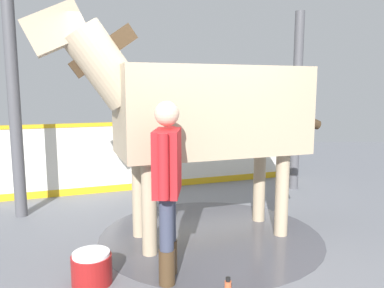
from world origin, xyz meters
name	(u,v)px	position (x,y,z in m)	size (l,w,h in m)	color
ground_plane	(196,241)	(0.00, 0.00, -0.01)	(16.00, 16.00, 0.02)	slate
wet_patch	(210,235)	(0.19, 0.14, 0.00)	(2.68, 2.68, 0.00)	#4C4C54
barrier_wall	(160,157)	(-0.52, 2.43, 0.56)	(5.33, 1.73, 1.20)	silver
roof_post_near	(14,107)	(-2.40, 0.95, 1.53)	(0.16, 0.16, 3.05)	#4C4C51
roof_post_far	(297,103)	(1.86, 2.27, 1.53)	(0.16, 0.16, 3.05)	#4C4C51
horse	(202,110)	(0.07, 0.11, 1.53)	(3.41, 1.58, 2.63)	tan
handler	(167,179)	(-0.30, -0.90, 0.96)	(0.26, 0.67, 1.66)	#47331E
wash_bucket	(92,268)	(-1.00, -0.96, 0.15)	(0.37, 0.37, 0.30)	maroon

